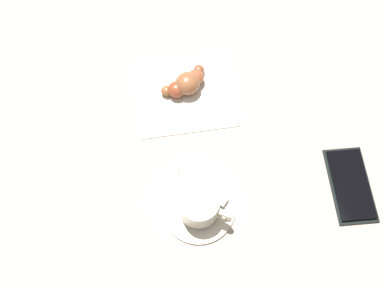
{
  "coord_description": "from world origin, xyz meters",
  "views": [
    {
      "loc": [
        0.33,
        -0.12,
        0.76
      ],
      "look_at": [
        0.01,
        0.0,
        0.02
      ],
      "focal_mm": 42.87,
      "sensor_mm": 36.0,
      "label": 1
    }
  ],
  "objects_px": {
    "sugar_packet": "(207,193)",
    "croissant": "(186,83)",
    "napkin": "(186,94)",
    "espresso_cup": "(200,205)",
    "saucer": "(199,208)",
    "teaspoon": "(197,207)",
    "cell_phone": "(350,185)"
  },
  "relations": [
    {
      "from": "croissant",
      "to": "cell_phone",
      "type": "distance_m",
      "value": 0.35
    },
    {
      "from": "sugar_packet",
      "to": "croissant",
      "type": "xyz_separation_m",
      "value": [
        -0.22,
        0.04,
        0.01
      ]
    },
    {
      "from": "napkin",
      "to": "sugar_packet",
      "type": "bearing_deg",
      "value": -10.83
    },
    {
      "from": "espresso_cup",
      "to": "croissant",
      "type": "bearing_deg",
      "value": 164.36
    },
    {
      "from": "sugar_packet",
      "to": "saucer",
      "type": "bearing_deg",
      "value": 91.87
    },
    {
      "from": "saucer",
      "to": "teaspoon",
      "type": "xyz_separation_m",
      "value": [
        -0.0,
        -0.0,
        0.01
      ]
    },
    {
      "from": "espresso_cup",
      "to": "sugar_packet",
      "type": "relative_size",
      "value": 1.22
    },
    {
      "from": "sugar_packet",
      "to": "napkin",
      "type": "relative_size",
      "value": 0.35
    },
    {
      "from": "teaspoon",
      "to": "cell_phone",
      "type": "xyz_separation_m",
      "value": [
        0.06,
        0.27,
        -0.01
      ]
    },
    {
      "from": "napkin",
      "to": "croissant",
      "type": "height_order",
      "value": "croissant"
    },
    {
      "from": "teaspoon",
      "to": "napkin",
      "type": "xyz_separation_m",
      "value": [
        -0.22,
        0.06,
        -0.01
      ]
    },
    {
      "from": "espresso_cup",
      "to": "croissant",
      "type": "distance_m",
      "value": 0.25
    },
    {
      "from": "espresso_cup",
      "to": "napkin",
      "type": "xyz_separation_m",
      "value": [
        -0.23,
        0.06,
        -0.03
      ]
    },
    {
      "from": "sugar_packet",
      "to": "croissant",
      "type": "distance_m",
      "value": 0.22
    },
    {
      "from": "sugar_packet",
      "to": "napkin",
      "type": "xyz_separation_m",
      "value": [
        -0.2,
        0.04,
        -0.01
      ]
    },
    {
      "from": "napkin",
      "to": "croissant",
      "type": "xyz_separation_m",
      "value": [
        -0.01,
        0.01,
        0.02
      ]
    },
    {
      "from": "saucer",
      "to": "espresso_cup",
      "type": "height_order",
      "value": "espresso_cup"
    },
    {
      "from": "cell_phone",
      "to": "saucer",
      "type": "bearing_deg",
      "value": -102.06
    },
    {
      "from": "napkin",
      "to": "teaspoon",
      "type": "bearing_deg",
      "value": -16.03
    },
    {
      "from": "teaspoon",
      "to": "saucer",
      "type": "bearing_deg",
      "value": 61.44
    },
    {
      "from": "teaspoon",
      "to": "cell_phone",
      "type": "relative_size",
      "value": 0.81
    },
    {
      "from": "saucer",
      "to": "espresso_cup",
      "type": "xyz_separation_m",
      "value": [
        0.01,
        -0.0,
        0.03
      ]
    },
    {
      "from": "sugar_packet",
      "to": "teaspoon",
      "type": "bearing_deg",
      "value": 88.15
    },
    {
      "from": "espresso_cup",
      "to": "napkin",
      "type": "bearing_deg",
      "value": 164.78
    },
    {
      "from": "saucer",
      "to": "croissant",
      "type": "distance_m",
      "value": 0.24
    },
    {
      "from": "espresso_cup",
      "to": "teaspoon",
      "type": "relative_size",
      "value": 0.65
    },
    {
      "from": "croissant",
      "to": "saucer",
      "type": "bearing_deg",
      "value": -15.94
    },
    {
      "from": "napkin",
      "to": "croissant",
      "type": "relative_size",
      "value": 1.78
    },
    {
      "from": "espresso_cup",
      "to": "croissant",
      "type": "height_order",
      "value": "espresso_cup"
    },
    {
      "from": "croissant",
      "to": "cell_phone",
      "type": "xyz_separation_m",
      "value": [
        0.29,
        0.2,
        -0.02
      ]
    },
    {
      "from": "espresso_cup",
      "to": "saucer",
      "type": "bearing_deg",
      "value": 178.9
    },
    {
      "from": "sugar_packet",
      "to": "napkin",
      "type": "bearing_deg",
      "value": -45.59
    }
  ]
}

